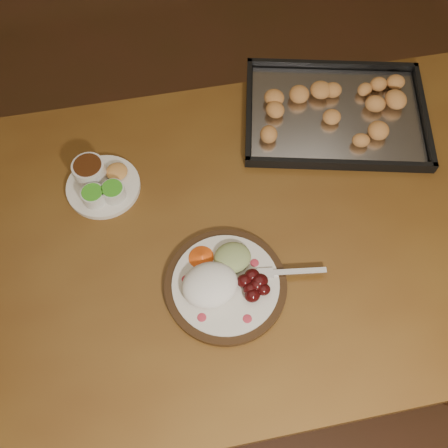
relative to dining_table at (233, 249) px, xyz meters
name	(u,v)px	position (x,y,z in m)	size (l,w,h in m)	color
ground	(221,282)	(0.02, 0.17, -0.65)	(4.00, 4.00, 0.00)	#522A1C
dining_table	(233,249)	(0.00, 0.00, 0.00)	(1.60, 1.07, 0.75)	brown
dinner_plate	(224,282)	(-0.06, -0.12, 0.12)	(0.35, 0.27, 0.06)	black
condiment_saucer	(100,183)	(-0.27, 0.21, 0.12)	(0.18, 0.18, 0.06)	white
baking_tray	(336,112)	(0.36, 0.24, 0.11)	(0.56, 0.49, 0.05)	black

